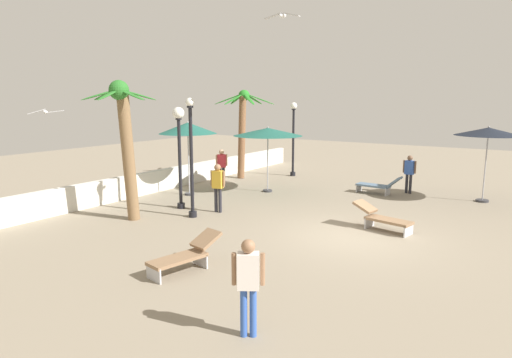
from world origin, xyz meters
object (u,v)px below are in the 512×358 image
at_px(palm_tree_0, 243,123).
at_px(guest_1, 409,171).
at_px(lounge_chair_1, 379,185).
at_px(guest_3, 218,183).
at_px(palm_tree_1, 125,135).
at_px(lamp_post_1, 293,132).
at_px(seagull_0, 282,16).
at_px(lamp_post_2, 191,154).
at_px(lamp_post_0, 179,141).
at_px(patio_umbrella_1, 188,128).
at_px(patio_umbrella_0, 268,132).
at_px(seagull_1, 46,112).
at_px(patio_umbrella_2, 488,132).
at_px(guest_2, 248,278).
at_px(lounge_chair_0, 382,217).
at_px(guest_0, 222,164).
at_px(lounge_chair_2, 186,254).

bearing_deg(palm_tree_0, guest_1, -85.38).
distance_m(lounge_chair_1, guest_3, 7.31).
bearing_deg(palm_tree_1, guest_3, -35.43).
height_order(lamp_post_1, seagull_0, seagull_0).
bearing_deg(lamp_post_2, lamp_post_0, 58.97).
distance_m(patio_umbrella_1, guest_3, 3.71).
bearing_deg(lamp_post_1, seagull_0, -153.94).
relative_size(patio_umbrella_1, seagull_0, 2.78).
xyz_separation_m(patio_umbrella_0, palm_tree_1, (-6.56, 1.38, 0.26)).
relative_size(patio_umbrella_0, seagull_1, 2.89).
relative_size(patio_umbrella_1, lamp_post_1, 0.81).
relative_size(lounge_chair_1, seagull_1, 1.85).
bearing_deg(lounge_chair_1, patio_umbrella_2, -77.80).
height_order(patio_umbrella_1, guest_2, patio_umbrella_1).
xyz_separation_m(lamp_post_0, lamp_post_1, (8.57, -0.07, -0.22)).
height_order(palm_tree_0, seagull_0, seagull_0).
bearing_deg(lounge_chair_1, palm_tree_0, 88.32).
distance_m(patio_umbrella_2, seagull_0, 9.66).
distance_m(palm_tree_0, lounge_chair_0, 10.73).
xyz_separation_m(lamp_post_0, guest_1, (7.34, -6.37, -1.53)).
distance_m(lounge_chair_0, lounge_chair_1, 5.47).
relative_size(lamp_post_1, lounge_chair_0, 2.00).
bearing_deg(seagull_1, guest_3, -68.24).
distance_m(lamp_post_2, guest_0, 5.91).
bearing_deg(lamp_post_1, patio_umbrella_0, -166.26).
bearing_deg(lamp_post_2, lounge_chair_0, -71.35).
xyz_separation_m(patio_umbrella_0, seagull_1, (-6.52, 5.77, 0.93)).
bearing_deg(lamp_post_2, patio_umbrella_2, -45.15).
bearing_deg(patio_umbrella_1, guest_3, -120.47).
height_order(palm_tree_1, lamp_post_1, palm_tree_1).
bearing_deg(guest_0, lamp_post_2, -152.59).
distance_m(palm_tree_1, guest_3, 3.57).
height_order(patio_umbrella_2, lounge_chair_0, patio_umbrella_2).
bearing_deg(guest_0, lounge_chair_1, -73.35).
bearing_deg(palm_tree_1, lounge_chair_2, -116.73).
bearing_deg(lounge_chair_2, lamp_post_1, 17.86).
height_order(palm_tree_1, seagull_1, palm_tree_1).
xyz_separation_m(guest_0, seagull_0, (-4.58, -5.81, 5.37)).
distance_m(palm_tree_0, lounge_chair_2, 13.00).
xyz_separation_m(lounge_chair_2, guest_1, (11.87, -2.08, 0.59)).
xyz_separation_m(patio_umbrella_1, guest_3, (-1.66, -2.82, -1.74)).
height_order(lounge_chair_0, lounge_chair_2, lounge_chair_2).
relative_size(lamp_post_1, guest_2, 2.22).
bearing_deg(lamp_post_1, lounge_chair_2, -162.14).
bearing_deg(lounge_chair_1, lamp_post_0, 140.36).
xyz_separation_m(patio_umbrella_1, lamp_post_2, (-2.66, -2.50, -0.61)).
height_order(lounge_chair_0, seagull_1, seagull_1).
distance_m(patio_umbrella_0, guest_1, 6.27).
bearing_deg(guest_2, seagull_0, 25.33).
xyz_separation_m(patio_umbrella_0, patio_umbrella_2, (2.97, -8.15, 0.14)).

